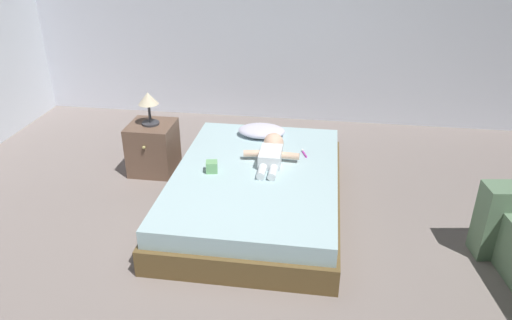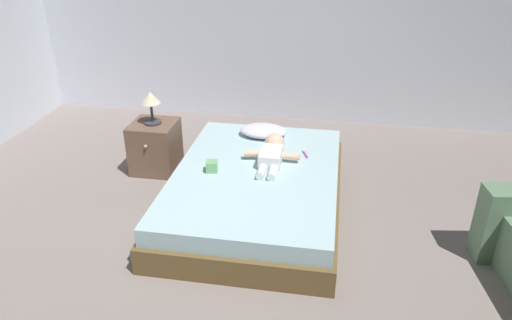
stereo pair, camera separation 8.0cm
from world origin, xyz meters
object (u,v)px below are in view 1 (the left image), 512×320
(pillow, at_px, (262,131))
(lamp, at_px, (148,102))
(baby, at_px, (272,153))
(toothbrush, at_px, (304,153))
(bed, at_px, (256,190))
(toy_block, at_px, (212,167))
(nightstand, at_px, (153,148))

(pillow, relative_size, lamp, 1.43)
(baby, bearing_deg, toothbrush, 28.40)
(bed, relative_size, toy_block, 18.51)
(baby, xyz_separation_m, toy_block, (-0.44, -0.28, -0.02))
(bed, height_order, pillow, pillow)
(nightstand, bearing_deg, baby, -14.32)
(baby, height_order, nightstand, baby)
(bed, distance_m, baby, 0.34)
(bed, height_order, lamp, lamp)
(pillow, bearing_deg, lamp, -169.52)
(bed, relative_size, lamp, 6.46)
(bed, xyz_separation_m, toy_block, (-0.35, -0.06, 0.22))
(bed, height_order, nightstand, nightstand)
(lamp, bearing_deg, toothbrush, -6.02)
(lamp, bearing_deg, toy_block, -39.37)
(pillow, xyz_separation_m, nightstand, (-0.99, -0.18, -0.16))
(pillow, bearing_deg, nightstand, -169.51)
(toothbrush, bearing_deg, baby, -151.60)
(toothbrush, height_order, toy_block, toy_block)
(pillow, xyz_separation_m, lamp, (-0.99, -0.18, 0.30))
(bed, bearing_deg, baby, 66.19)
(pillow, relative_size, nightstand, 0.92)
(toothbrush, bearing_deg, lamp, 173.98)
(toy_block, bearing_deg, bed, 9.89)
(toothbrush, relative_size, nightstand, 0.27)
(bed, distance_m, nightstand, 1.17)
(pillow, bearing_deg, toy_block, -111.32)
(pillow, xyz_separation_m, baby, (0.15, -0.48, 0.02))
(bed, bearing_deg, pillow, 94.17)
(nightstand, bearing_deg, pillow, 10.49)
(baby, bearing_deg, toy_block, -147.62)
(pillow, height_order, lamp, lamp)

